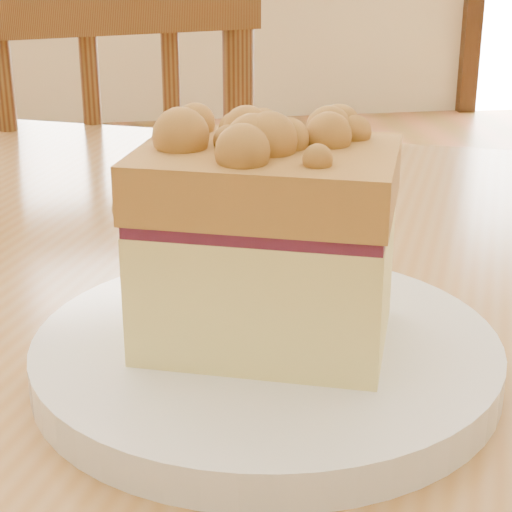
{
  "coord_description": "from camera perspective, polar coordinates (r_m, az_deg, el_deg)",
  "views": [
    {
      "loc": [
        -0.04,
        -0.42,
        0.96
      ],
      "look_at": [
        0.03,
        -0.02,
        0.8
      ],
      "focal_mm": 62.0,
      "sensor_mm": 36.0,
      "label": 1
    }
  ],
  "objects": [
    {
      "name": "cafe_chair_main",
      "position": [
        1.2,
        -11.0,
        -3.8
      ],
      "size": [
        0.49,
        0.49,
        0.91
      ],
      "rotation": [
        0.0,
        0.0,
        3.36
      ],
      "color": "brown",
      "rests_on": "ground"
    },
    {
      "name": "plate",
      "position": [
        0.43,
        0.66,
        -6.46
      ],
      "size": [
        0.22,
        0.22,
        0.02
      ],
      "color": "white",
      "rests_on": "cafe_table_main"
    },
    {
      "name": "cafe_table_main",
      "position": [
        0.6,
        -1.49,
        -10.88
      ],
      "size": [
        1.29,
        1.11,
        0.75
      ],
      "rotation": [
        0.0,
        0.0,
        -0.43
      ],
      "color": "#A2763F",
      "rests_on": "ground"
    },
    {
      "name": "cake_slice",
      "position": [
        0.4,
        0.48,
        1.38
      ],
      "size": [
        0.14,
        0.12,
        0.11
      ],
      "rotation": [
        0.0,
        0.0,
        -0.37
      ],
      "color": "#FEEB90",
      "rests_on": "plate"
    }
  ]
}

